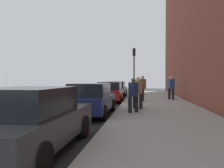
# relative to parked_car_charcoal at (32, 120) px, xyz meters

# --- Properties ---
(ground_plane) EXTENTS (56.00, 56.00, 0.00)m
(ground_plane) POSITION_rel_parked_car_charcoal_xyz_m (11.68, -0.25, -0.76)
(ground_plane) COLOR black
(sidewalk) EXTENTS (28.00, 4.60, 0.15)m
(sidewalk) POSITION_rel_parked_car_charcoal_xyz_m (11.68, -3.55, -0.68)
(sidewalk) COLOR gray
(sidewalk) RESTS_ON ground
(lane_stripe_centre) EXTENTS (28.00, 0.14, 0.01)m
(lane_stripe_centre) POSITION_rel_parked_car_charcoal_xyz_m (11.68, 2.95, -0.75)
(lane_stripe_centre) COLOR gold
(lane_stripe_centre) RESTS_ON ground
(parked_car_charcoal) EXTENTS (4.45, 1.91, 1.51)m
(parked_car_charcoal) POSITION_rel_parked_car_charcoal_xyz_m (0.00, 0.00, 0.00)
(parked_car_charcoal) COLOR black
(parked_car_charcoal) RESTS_ON ground
(parked_car_navy) EXTENTS (4.42, 1.92, 1.51)m
(parked_car_navy) POSITION_rel_parked_car_charcoal_xyz_m (5.55, -0.14, -0.00)
(parked_car_navy) COLOR black
(parked_car_navy) RESTS_ON ground
(parked_car_red) EXTENTS (4.35, 1.96, 1.51)m
(parked_car_red) POSITION_rel_parked_car_charcoal_xyz_m (12.13, -0.15, -0.00)
(parked_car_red) COLOR black
(parked_car_red) RESTS_ON ground
(parked_car_green) EXTENTS (4.28, 1.95, 1.51)m
(parked_car_green) POSITION_rel_parked_car_charcoal_xyz_m (18.39, 0.02, -0.00)
(parked_car_green) COLOR black
(parked_car_green) RESTS_ON ground
(pedestrian_brown_coat) EXTENTS (0.60, 0.51, 1.83)m
(pedestrian_brown_coat) POSITION_rel_parked_car_charcoal_xyz_m (11.69, -2.61, 0.37)
(pedestrian_brown_coat) COLOR black
(pedestrian_brown_coat) RESTS_ON sidewalk
(pedestrian_tan_coat) EXTENTS (0.54, 0.51, 1.69)m
(pedestrian_tan_coat) POSITION_rel_parked_car_charcoal_xyz_m (7.07, -2.34, 0.29)
(pedestrian_tan_coat) COLOR black
(pedestrian_tan_coat) RESTS_ON sidewalk
(pedestrian_navy_coat) EXTENTS (0.52, 0.48, 1.62)m
(pedestrian_navy_coat) POSITION_rel_parked_car_charcoal_xyz_m (5.66, -2.15, 0.26)
(pedestrian_navy_coat) COLOR black
(pedestrian_navy_coat) RESTS_ON sidewalk
(pedestrian_grey_coat) EXTENTS (0.57, 0.53, 1.78)m
(pedestrian_grey_coat) POSITION_rel_parked_car_charcoal_xyz_m (23.52, -1.99, 0.34)
(pedestrian_grey_coat) COLOR black
(pedestrian_grey_coat) RESTS_ON sidewalk
(pedestrian_blue_coat) EXTENTS (0.54, 0.58, 1.81)m
(pedestrian_blue_coat) POSITION_rel_parked_car_charcoal_xyz_m (13.01, -4.82, 0.36)
(pedestrian_blue_coat) COLOR black
(pedestrian_blue_coat) RESTS_ON sidewalk
(traffic_light_pole) EXTENTS (0.35, 0.26, 4.48)m
(traffic_light_pole) POSITION_rel_parked_car_charcoal_xyz_m (16.34, -1.83, 2.42)
(traffic_light_pole) COLOR #2D2D19
(traffic_light_pole) RESTS_ON sidewalk
(rolling_suitcase) EXTENTS (0.34, 0.22, 0.95)m
(rolling_suitcase) POSITION_rel_parked_car_charcoal_xyz_m (7.62, -2.17, -0.31)
(rolling_suitcase) COLOR black
(rolling_suitcase) RESTS_ON sidewalk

